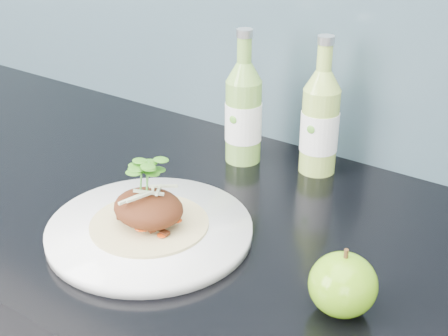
% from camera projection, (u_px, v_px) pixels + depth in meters
% --- Properties ---
extents(dinner_plate, '(0.36, 0.36, 0.02)m').
position_uv_depth(dinner_plate, '(150.00, 230.00, 0.84)').
color(dinner_plate, white).
rests_on(dinner_plate, kitchen_counter).
extents(pork_taco, '(0.16, 0.16, 0.10)m').
position_uv_depth(pork_taco, '(148.00, 206.00, 0.82)').
color(pork_taco, tan).
rests_on(pork_taco, dinner_plate).
extents(green_apple, '(0.08, 0.08, 0.08)m').
position_uv_depth(green_apple, '(343.00, 285.00, 0.69)').
color(green_apple, '#518E0F').
rests_on(green_apple, kitchen_counter).
extents(cider_bottle_left, '(0.07, 0.07, 0.22)m').
position_uv_depth(cider_bottle_left, '(243.00, 113.00, 1.01)').
color(cider_bottle_left, '#74A545').
rests_on(cider_bottle_left, kitchen_counter).
extents(cider_bottle_right, '(0.08, 0.08, 0.22)m').
position_uv_depth(cider_bottle_right, '(320.00, 122.00, 0.98)').
color(cider_bottle_right, '#9EC150').
rests_on(cider_bottle_right, kitchen_counter).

